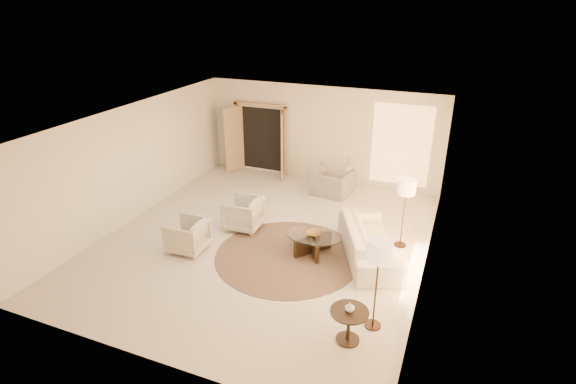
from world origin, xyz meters
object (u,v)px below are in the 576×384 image
at_px(sofa, 369,241).
at_px(side_vase, 349,170).
at_px(armchair_left, 243,212).
at_px(floor_lamp_far, 379,254).
at_px(end_table, 349,320).
at_px(coffee_table, 313,242).
at_px(floor_lamp_near, 406,190).
at_px(armchair_right, 187,234).
at_px(accent_chair, 331,179).
at_px(side_table, 348,180).
at_px(end_vase, 350,307).
at_px(bowl, 313,233).

relative_size(sofa, side_vase, 10.50).
relative_size(armchair_left, floor_lamp_far, 0.50).
bearing_deg(side_vase, floor_lamp_far, -70.65).
height_order(end_table, floor_lamp_far, floor_lamp_far).
height_order(coffee_table, floor_lamp_near, floor_lamp_near).
bearing_deg(sofa, armchair_right, 84.80).
bearing_deg(armchair_left, floor_lamp_near, 95.69).
xyz_separation_m(accent_chair, end_table, (1.97, -5.46, -0.06)).
height_order(side_table, end_vase, end_vase).
bearing_deg(side_vase, sofa, -67.51).
height_order(armchair_left, floor_lamp_near, floor_lamp_near).
height_order(armchair_left, side_vase, armchair_left).
relative_size(accent_chair, end_vase, 6.56).
distance_m(floor_lamp_near, bowl, 2.18).
xyz_separation_m(coffee_table, side_table, (-0.17, 3.53, 0.05)).
bearing_deg(accent_chair, armchair_left, 71.60).
height_order(accent_chair, floor_lamp_far, floor_lamp_far).
distance_m(accent_chair, end_vase, 5.81).
bearing_deg(side_vase, armchair_left, -119.66).
xyz_separation_m(armchair_left, end_vase, (3.32, -2.79, 0.25)).
bearing_deg(side_table, accent_chair, -134.84).
xyz_separation_m(armchair_right, side_table, (2.40, 4.43, -0.07)).
bearing_deg(floor_lamp_far, floor_lamp_near, 90.00).
bearing_deg(floor_lamp_near, floor_lamp_far, -90.00).
xyz_separation_m(coffee_table, floor_lamp_near, (1.71, 1.03, 1.08)).
height_order(sofa, floor_lamp_far, floor_lamp_far).
xyz_separation_m(sofa, coffee_table, (-1.14, -0.36, -0.08)).
distance_m(armchair_right, side_vase, 5.04).
distance_m(end_table, floor_lamp_far, 1.17).
distance_m(side_table, end_vase, 6.07).
bearing_deg(end_vase, accent_chair, 109.81).
distance_m(armchair_right, accent_chair, 4.51).
bearing_deg(armchair_left, end_table, 46.76).
xyz_separation_m(armchair_right, accent_chair, (2.01, 4.04, 0.07)).
xyz_separation_m(end_table, bowl, (-1.41, 2.32, 0.08)).
bearing_deg(floor_lamp_far, side_table, 109.35).
bearing_deg(accent_chair, side_table, -126.34).
distance_m(armchair_left, coffee_table, 1.98).
distance_m(end_table, floor_lamp_near, 3.51).
distance_m(armchair_right, bowl, 2.72).
xyz_separation_m(accent_chair, side_vase, (0.39, 0.39, 0.19)).
xyz_separation_m(end_table, floor_lamp_near, (0.30, 3.36, 0.96)).
bearing_deg(floor_lamp_far, accent_chair, 114.55).
distance_m(accent_chair, coffee_table, 3.19).
distance_m(floor_lamp_far, side_vase, 5.73).
height_order(armchair_right, end_table, armchair_right).
bearing_deg(side_table, floor_lamp_far, -70.65).
bearing_deg(side_table, sofa, -67.51).
distance_m(accent_chair, side_table, 0.57).
bearing_deg(accent_chair, side_vase, -126.34).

